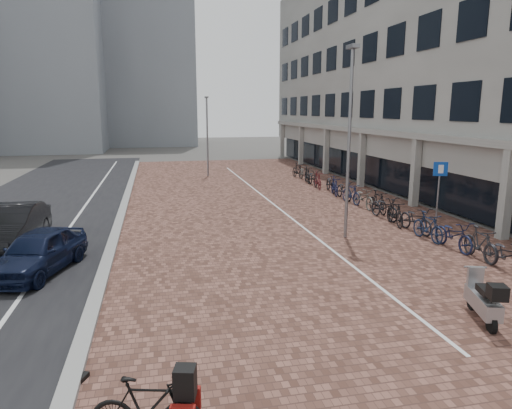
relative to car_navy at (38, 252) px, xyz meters
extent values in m
plane|color=#474442|center=(6.94, -3.85, -0.64)|extent=(140.00, 140.00, 0.00)
cube|color=brown|center=(8.94, 8.15, -0.63)|extent=(14.50, 42.00, 0.04)
cube|color=black|center=(-2.06, 8.15, -0.64)|extent=(8.00, 50.00, 0.03)
cube|color=gray|center=(1.84, 8.15, -0.57)|extent=(0.35, 42.00, 0.14)
cube|color=white|center=(-0.06, 8.15, -0.62)|extent=(0.12, 44.00, 0.00)
cube|color=white|center=(9.14, 8.15, -0.61)|extent=(0.10, 30.00, 0.00)
cube|color=#9B9B96|center=(19.94, 12.15, 7.86)|extent=(8.00, 40.00, 13.00)
cube|color=black|center=(16.54, 12.15, 1.06)|extent=(0.15, 38.00, 3.20)
cube|color=#9B9B96|center=(16.34, 12.15, 2.81)|extent=(1.60, 38.00, 0.30)
cube|color=#9B9B96|center=(15.74, 0.15, 1.06)|extent=(0.35, 0.35, 3.40)
cube|color=#9B9B96|center=(15.74, 6.15, 1.06)|extent=(0.35, 0.35, 3.40)
cube|color=#9B9B96|center=(15.74, 12.15, 1.06)|extent=(0.35, 0.35, 3.40)
cube|color=#9B9B96|center=(15.74, 18.15, 1.06)|extent=(0.35, 0.35, 3.40)
cube|color=#9B9B96|center=(15.74, 24.15, 1.06)|extent=(0.35, 0.35, 3.40)
cube|color=#9B9B96|center=(15.74, 30.15, 1.06)|extent=(0.35, 0.35, 3.40)
cube|color=gray|center=(-9.06, 44.15, 15.36)|extent=(14.00, 12.00, 32.00)
cube|color=gray|center=(2.94, 51.15, 12.36)|extent=(12.00, 10.00, 26.00)
imported|color=black|center=(0.00, 0.00, 0.00)|extent=(2.58, 4.04, 1.28)
imported|color=black|center=(-1.51, 2.93, 0.09)|extent=(1.73, 4.52, 1.47)
imported|color=black|center=(3.17, -7.81, -0.14)|extent=(1.71, 0.87, 0.99)
cube|color=black|center=(3.17, -7.81, 0.30)|extent=(0.36, 0.34, 0.45)
cube|color=maroon|center=(2.95, -7.81, -0.10)|extent=(0.36, 0.18, 0.35)
cube|color=maroon|center=(3.39, -7.81, -0.10)|extent=(0.36, 0.18, 0.35)
cylinder|color=slate|center=(14.44, 2.30, 0.58)|extent=(0.07, 0.07, 2.44)
cube|color=#0D3FAB|center=(14.44, 2.27, 1.74)|extent=(0.54, 0.20, 0.55)
cylinder|color=gray|center=(10.21, 1.58, 2.76)|extent=(0.12, 0.12, 6.80)
cylinder|color=gray|center=(7.08, 18.75, 2.13)|extent=(0.12, 0.12, 5.53)
imported|color=#222227|center=(13.34, -2.85, -0.12)|extent=(0.77, 2.00, 1.04)
imported|color=#222328|center=(13.34, -1.70, -0.12)|extent=(0.66, 1.79, 1.05)
imported|color=#151B3A|center=(13.21, -0.55, -0.12)|extent=(0.72, 1.98, 1.04)
imported|color=#15203A|center=(12.97, 0.60, -0.12)|extent=(0.59, 1.77, 1.05)
imported|color=black|center=(13.19, 1.75, -0.12)|extent=(0.83, 2.02, 1.04)
imported|color=black|center=(12.94, 2.90, -0.12)|extent=(0.72, 1.80, 1.05)
imported|color=black|center=(13.08, 4.05, -0.12)|extent=(0.89, 2.03, 1.04)
imported|color=black|center=(13.35, 5.20, -0.12)|extent=(0.54, 1.76, 1.05)
imported|color=#5D5C55|center=(13.17, 6.35, -0.12)|extent=(0.76, 2.00, 1.04)
imported|color=#151D3C|center=(13.04, 7.50, -0.12)|extent=(0.66, 1.79, 1.05)
imported|color=black|center=(13.17, 8.65, -0.12)|extent=(0.72, 1.98, 1.04)
imported|color=#15183A|center=(13.08, 9.80, -0.12)|extent=(0.82, 1.81, 1.05)
imported|color=#232228|center=(13.34, 10.95, -0.12)|extent=(0.93, 2.04, 1.04)
imported|color=#4D1418|center=(12.91, 12.10, -0.12)|extent=(0.68, 1.79, 1.05)
imported|color=black|center=(13.05, 13.25, -0.12)|extent=(0.84, 2.02, 1.04)
imported|color=black|center=(13.04, 14.40, -0.12)|extent=(0.75, 1.80, 1.05)
imported|color=#5E5B56|center=(13.22, 15.55, -0.12)|extent=(0.74, 1.99, 1.04)
imported|color=black|center=(13.12, 16.70, -0.12)|extent=(0.71, 1.80, 1.05)
camera|label=1|loc=(3.43, -13.80, 4.03)|focal=32.25mm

